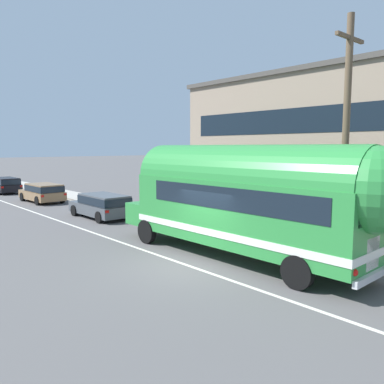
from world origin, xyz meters
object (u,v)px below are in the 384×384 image
Objects in this scene: car_lead at (102,204)px; car_second at (43,192)px; utility_pole at (346,136)px; painted_bus at (251,197)px; car_third at (5,184)px.

car_second is at bearing 90.76° from car_lead.
car_second is (-2.39, 21.85, -3.63)m from utility_pole.
car_third is (-0.21, 27.75, -1.51)m from painted_bus.
utility_pole is 22.28m from car_second.
utility_pole reaches higher than car_second.
painted_bus is at bearing -89.57° from car_third.
painted_bus is 2.76× the size of car_third.
car_lead is at bearing -88.52° from car_third.
car_lead is 8.65m from car_second.
utility_pole is at bearing -39.89° from painted_bus.
car_lead and car_third have the same top height.
car_second is at bearing 96.26° from utility_pole.
car_lead and car_second have the same top height.
car_third is (-2.71, 29.84, -3.63)m from utility_pole.
car_third is (-0.43, 16.65, -0.00)m from car_lead.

